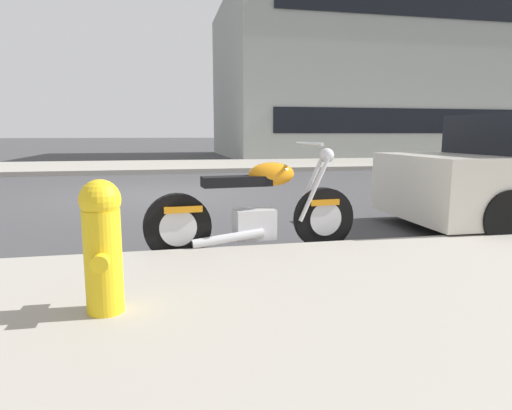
# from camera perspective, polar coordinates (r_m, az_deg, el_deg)

# --- Properties ---
(ground_plane) EXTENTS (260.00, 260.00, 0.00)m
(ground_plane) POSITION_cam_1_polar(r_m,az_deg,el_deg) (9.00, -11.94, 1.25)
(ground_plane) COLOR #3D3D3F
(sidewalk_far_curb) EXTENTS (120.00, 5.00, 0.14)m
(sidewalk_far_curb) POSITION_cam_1_polar(r_m,az_deg,el_deg) (20.14, 24.70, 5.07)
(sidewalk_far_curb) COLOR gray
(sidewalk_far_curb) RESTS_ON ground
(parking_stall_stripe) EXTENTS (0.12, 2.20, 0.01)m
(parking_stall_stripe) POSITION_cam_1_polar(r_m,az_deg,el_deg) (4.93, -11.83, -5.14)
(parking_stall_stripe) COLOR silver
(parking_stall_stripe) RESTS_ON ground
(parked_motorcycle) EXTENTS (2.18, 0.62, 1.12)m
(parked_motorcycle) POSITION_cam_1_polar(r_m,az_deg,el_deg) (4.45, 0.06, -0.85)
(parked_motorcycle) COLOR black
(parked_motorcycle) RESTS_ON ground
(fire_hydrant) EXTENTS (0.24, 0.36, 0.80)m
(fire_hydrant) POSITION_cam_1_polar(r_m,az_deg,el_deg) (2.78, -19.11, -4.62)
(fire_hydrant) COLOR gold
(fire_hydrant) RESTS_ON sidewalk_near_curb
(townhouse_far_uphill) EXTENTS (15.88, 10.84, 8.07)m
(townhouse_far_uphill) POSITION_cam_1_polar(r_m,az_deg,el_deg) (26.53, 13.85, 14.99)
(townhouse_far_uphill) COLOR #939993
(townhouse_far_uphill) RESTS_ON ground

